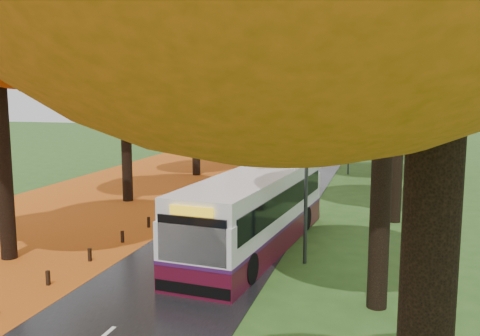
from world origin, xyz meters
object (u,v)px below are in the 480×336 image
at_px(streetlamp_mid, 346,113).
at_px(car_dark, 302,141).
at_px(streetlamp_near, 300,138).
at_px(streetlamp_far, 361,105).
at_px(car_silver, 293,146).
at_px(car_white, 275,155).
at_px(bus, 255,209).

bearing_deg(streetlamp_mid, car_dark, 108.90).
xyz_separation_m(streetlamp_near, car_dark, (-6.21, 40.15, -4.03)).
xyz_separation_m(streetlamp_far, car_silver, (-6.15, -9.74, -3.97)).
relative_size(car_white, car_silver, 1.02).
height_order(streetlamp_far, car_dark, streetlamp_far).
relative_size(bus, car_dark, 2.67).
distance_m(car_silver, car_dark, 5.89).
xyz_separation_m(bus, car_dark, (-4.22, 38.83, -0.97)).
distance_m(streetlamp_far, car_white, 19.60).
bearing_deg(streetlamp_near, streetlamp_mid, 90.00).
bearing_deg(car_white, car_silver, 76.15).
relative_size(streetlamp_mid, car_silver, 1.87).
bearing_deg(car_silver, car_white, -84.73).
distance_m(streetlamp_mid, car_white, 8.37).
relative_size(streetlamp_mid, streetlamp_far, 1.00).
distance_m(streetlamp_mid, bus, 21.00).
bearing_deg(car_white, streetlamp_near, -89.15).
bearing_deg(car_dark, bus, -68.61).
bearing_deg(bus, streetlamp_far, 93.13).
bearing_deg(car_white, bus, -92.90).
distance_m(bus, car_dark, 39.07).
relative_size(streetlamp_mid, bus, 0.67).
bearing_deg(car_dark, streetlamp_near, -66.00).
distance_m(streetlamp_near, car_silver, 35.03).
bearing_deg(streetlamp_far, car_silver, -122.26).
relative_size(streetlamp_near, car_white, 1.83).
height_order(streetlamp_near, car_white, streetlamp_near).
xyz_separation_m(streetlamp_far, bus, (-2.00, -42.68, -3.06)).
distance_m(car_white, car_silver, 8.40).
bearing_deg(car_silver, car_dark, 96.93).
distance_m(streetlamp_mid, car_silver, 14.28).
relative_size(streetlamp_near, streetlamp_mid, 1.00).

